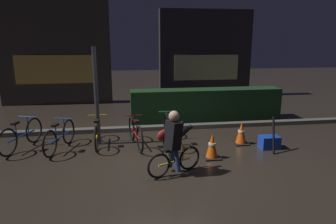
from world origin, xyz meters
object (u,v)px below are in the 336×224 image
object	(u,v)px
street_post	(96,97)
parked_bike_center_left	(98,132)
parked_bike_leftmost	(22,135)
traffic_cone_near	(212,146)
closed_umbrella	(274,135)
traffic_cone_far	(241,133)
cyclist	(173,143)
parked_bike_right_mid	(169,130)
parked_bike_left_mid	(60,137)
blue_crate	(269,142)
parked_bike_center_right	(136,133)

from	to	relation	value
street_post	parked_bike_center_left	distance (m)	0.86
parked_bike_center_left	parked_bike_leftmost	bearing A→B (deg)	89.62
traffic_cone_near	closed_umbrella	xyz separation A→B (m)	(1.49, 0.15, 0.14)
traffic_cone_near	traffic_cone_far	xyz separation A→B (m)	(0.98, 0.79, 0.00)
street_post	cyclist	world-z (taller)	street_post
parked_bike_leftmost	parked_bike_right_mid	distance (m)	3.51
parked_bike_left_mid	street_post	bearing A→B (deg)	-55.50
street_post	traffic_cone_far	bearing A→B (deg)	-8.28
street_post	parked_bike_leftmost	distance (m)	1.95
parked_bike_right_mid	closed_umbrella	size ratio (longest dim) A/B	1.93
parked_bike_right_mid	traffic_cone_far	xyz separation A→B (m)	(1.74, -0.34, -0.07)
street_post	parked_bike_left_mid	size ratio (longest dim) A/B	1.60
parked_bike_right_mid	blue_crate	distance (m)	2.41
parked_bike_center_left	parked_bike_center_right	distance (m)	0.93
parked_bike_center_left	traffic_cone_far	world-z (taller)	parked_bike_center_left
parked_bike_left_mid	parked_bike_center_right	size ratio (longest dim) A/B	0.96
street_post	closed_umbrella	world-z (taller)	street_post
parked_bike_center_left	traffic_cone_near	xyz separation A→B (m)	(2.52, -1.22, -0.05)
parked_bike_center_right	traffic_cone_near	size ratio (longest dim) A/B	2.76
parked_bike_left_mid	blue_crate	distance (m)	4.94
street_post	blue_crate	size ratio (longest dim) A/B	5.38
street_post	parked_bike_leftmost	xyz separation A→B (m)	(-1.76, -0.09, -0.85)
street_post	parked_bike_center_right	xyz separation A→B (m)	(0.90, -0.28, -0.85)
parked_bike_center_left	traffic_cone_far	bearing A→B (deg)	-97.57
parked_bike_leftmost	blue_crate	distance (m)	5.86
parked_bike_center_right	cyclist	distance (m)	1.81
blue_crate	cyclist	distance (m)	2.75
parked_bike_leftmost	parked_bike_left_mid	world-z (taller)	parked_bike_leftmost
parked_bike_leftmost	closed_umbrella	world-z (taller)	closed_umbrella
parked_bike_left_mid	parked_bike_right_mid	size ratio (longest dim) A/B	0.90
parked_bike_center_left	blue_crate	xyz separation A→B (m)	(4.05, -0.82, -0.17)
parked_bike_center_right	traffic_cone_near	bearing A→B (deg)	-131.94
traffic_cone_near	blue_crate	world-z (taller)	traffic_cone_near
blue_crate	cyclist	xyz separation A→B (m)	(-2.50, -1.04, 0.48)
parked_bike_right_mid	traffic_cone_near	world-z (taller)	parked_bike_right_mid
parked_bike_center_right	traffic_cone_far	distance (m)	2.60
parked_bike_center_right	closed_umbrella	xyz separation A→B (m)	(3.10, -0.87, 0.08)
street_post	parked_bike_center_left	bearing A→B (deg)	-98.24
traffic_cone_near	parked_bike_left_mid	bearing A→B (deg)	163.29
blue_crate	cyclist	size ratio (longest dim) A/B	0.35
parked_bike_left_mid	cyclist	distance (m)	2.93
parked_bike_leftmost	parked_bike_left_mid	distance (m)	0.92
parked_bike_left_mid	cyclist	bearing A→B (deg)	-108.82
street_post	parked_bike_center_right	world-z (taller)	street_post
cyclist	parked_bike_right_mid	bearing A→B (deg)	59.49
traffic_cone_near	blue_crate	size ratio (longest dim) A/B	1.27
traffic_cone_far	cyclist	xyz separation A→B (m)	(-1.95, -1.44, 0.36)
parked_bike_left_mid	parked_bike_center_left	distance (m)	0.87
parked_bike_right_mid	traffic_cone_near	size ratio (longest dim) A/B	2.93
parked_bike_center_right	closed_umbrella	distance (m)	3.22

